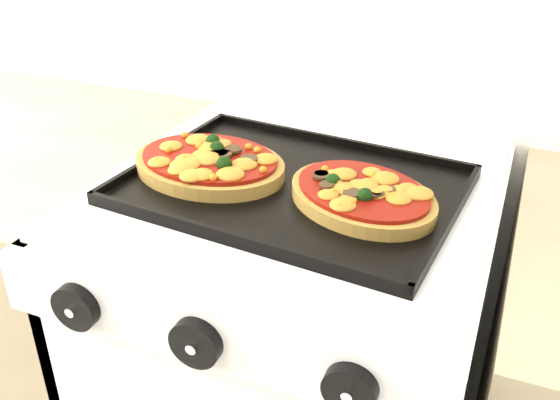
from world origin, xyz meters
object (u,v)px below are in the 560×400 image
at_px(baking_tray, 293,184).
at_px(pizza_right, 362,193).
at_px(stove, 296,394).
at_px(pizza_left, 209,162).

height_order(baking_tray, pizza_right, pizza_right).
relative_size(stove, baking_tray, 1.88).
bearing_deg(stove, pizza_left, -163.50).
bearing_deg(pizza_left, baking_tray, 3.49).
height_order(pizza_left, pizza_right, pizza_left).
distance_m(stove, pizza_left, 0.50).
bearing_deg(baking_tray, pizza_left, -171.31).
bearing_deg(pizza_left, stove, 16.50).
distance_m(baking_tray, pizza_right, 0.11).
height_order(stove, pizza_right, pizza_right).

